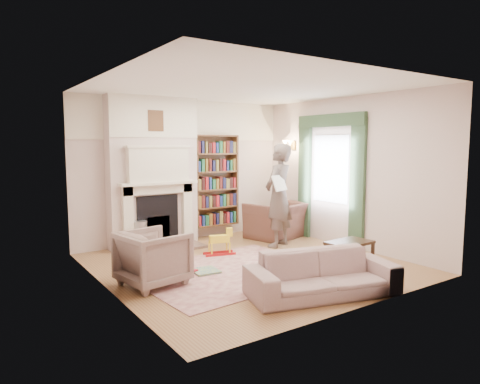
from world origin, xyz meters
TOP-DOWN VIEW (x-y plane):
  - floor at (0.00, 0.00)m, footprint 4.50×4.50m
  - ceiling at (0.00, 0.00)m, footprint 4.50×4.50m
  - wall_back at (0.00, 2.25)m, footprint 4.50×0.00m
  - wall_front at (0.00, -2.25)m, footprint 4.50×0.00m
  - wall_left at (-2.25, 0.00)m, footprint 0.00×4.50m
  - wall_right at (2.25, 0.00)m, footprint 0.00×4.50m
  - fireplace at (-0.75, 2.05)m, footprint 1.70×0.58m
  - bookcase at (0.65, 2.12)m, footprint 1.00×0.24m
  - window at (2.23, 0.40)m, footprint 0.02×0.90m
  - curtain_left at (2.20, -0.30)m, footprint 0.07×0.32m
  - curtain_right at (2.20, 1.10)m, footprint 0.07×0.32m
  - pelmet at (2.19, 0.40)m, footprint 0.09×1.70m
  - wall_sconce at (2.03, 1.50)m, footprint 0.20×0.24m
  - rug at (-0.47, -0.18)m, footprint 2.97×2.38m
  - armchair_reading at (1.63, 1.29)m, footprint 1.34×1.24m
  - armchair_left at (-1.67, -0.09)m, footprint 0.96×0.94m
  - sofa at (-0.04, -1.69)m, footprint 2.05×1.24m
  - man_reading at (1.18, 0.69)m, footprint 0.84×0.71m
  - newspaper at (1.03, 0.49)m, footprint 0.44×0.28m
  - coffee_table at (1.09, -1.12)m, footprint 0.73×0.49m
  - paraffin_heater at (-1.12, 1.80)m, footprint 0.25×0.25m
  - rocking_horse at (-0.10, 0.74)m, footprint 0.58×0.35m
  - board_game at (-0.81, -0.01)m, footprint 0.41×0.41m
  - game_box_lid at (-1.08, 0.06)m, footprint 0.33×0.27m
  - comic_annuals at (0.22, -0.31)m, footprint 0.75×0.53m

SIDE VIEW (x-z plane):
  - floor at x=0.00m, z-range 0.00..0.00m
  - rug at x=-0.47m, z-range 0.00..0.01m
  - comic_annuals at x=0.22m, z-range 0.01..0.03m
  - board_game at x=-0.81m, z-range 0.01..0.04m
  - game_box_lid at x=-1.08m, z-range 0.01..0.06m
  - coffee_table at x=1.09m, z-range 0.00..0.45m
  - rocking_horse at x=-0.10m, z-range 0.00..0.47m
  - paraffin_heater at x=-1.12m, z-range 0.00..0.55m
  - sofa at x=-0.04m, z-range 0.00..0.56m
  - armchair_reading at x=1.63m, z-range 0.00..0.73m
  - armchair_left at x=-1.67m, z-range 0.00..0.76m
  - man_reading at x=1.18m, z-range 0.00..1.94m
  - bookcase at x=0.65m, z-range 0.25..2.10m
  - curtain_left at x=2.20m, z-range 0.00..2.40m
  - curtain_right at x=2.20m, z-range 0.00..2.40m
  - newspaper at x=1.03m, z-range 1.09..1.37m
  - fireplace at x=-0.75m, z-range -0.01..2.79m
  - wall_back at x=0.00m, z-range -0.85..3.65m
  - wall_front at x=0.00m, z-range -0.85..3.65m
  - wall_left at x=-2.25m, z-range -0.85..3.65m
  - wall_right at x=2.25m, z-range -0.85..3.65m
  - window at x=2.23m, z-range 0.80..2.10m
  - wall_sconce at x=2.03m, z-range 1.78..2.02m
  - pelmet at x=2.19m, z-range 2.26..2.50m
  - ceiling at x=0.00m, z-range 2.80..2.80m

